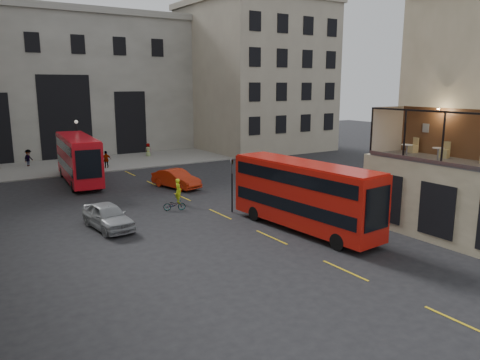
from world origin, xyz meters
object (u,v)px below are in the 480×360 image
pedestrian_c (106,160)px  cafe_table_mid (438,152)px  bus_far (78,157)px  car_a (108,216)px  cafe_chair_c (444,153)px  cyclist (178,191)px  bus_near (304,193)px  cafe_table_far (407,149)px  cafe_chair_d (413,148)px  pedestrian_d (148,150)px  traffic_light_near (232,179)px  bicycle (174,205)px  street_lamp_b (78,149)px  pedestrian_b (28,158)px  car_b (176,179)px

pedestrian_c → cafe_table_mid: size_ratio=2.39×
bus_far → car_a: bearing=-98.0°
cafe_table_mid → cafe_chair_c: bearing=22.0°
bus_far → pedestrian_c: size_ratio=5.67×
pedestrian_c → cafe_chair_c: cafe_chair_c is taller
cyclist → bus_near: bearing=-155.5°
cafe_table_far → cafe_chair_d: bearing=28.6°
pedestrian_c → pedestrian_d: size_ratio=1.13×
traffic_light_near → bicycle: size_ratio=2.43×
bus_far → street_lamp_b: bearing=76.0°
bicycle → cafe_chair_d: cafe_chair_d is taller
pedestrian_b → car_a: bearing=-134.4°
cyclist → pedestrian_d: (6.88, 23.08, -0.10)m
bus_far → pedestrian_d: size_ratio=6.39×
cafe_chair_c → pedestrian_d: bearing=95.1°
traffic_light_near → pedestrian_b: traffic_light_near is taller
pedestrian_b → bus_far: bearing=-122.9°
bus_near → bicycle: bus_near is taller
cafe_chair_c → cafe_chair_d: 2.46m
cyclist → pedestrian_d: size_ratio=1.11×
bus_far → car_b: bearing=-46.2°
bus_near → pedestrian_d: (3.30, 33.40, -1.53)m
car_a → bicycle: 5.64m
car_b → cyclist: bearing=-128.6°
car_b → pedestrian_d: 18.70m
pedestrian_b → pedestrian_c: bearing=-84.9°
pedestrian_b → pedestrian_c: size_ratio=1.00×
cafe_chair_c → cafe_table_mid: bearing=-158.0°
traffic_light_near → bus_near: 6.12m
pedestrian_c → cafe_table_far: bearing=99.0°
cafe_table_mid → pedestrian_b: bearing=111.8°
cafe_table_mid → cafe_chair_d: 3.62m
bus_near → pedestrian_b: (-10.46, 33.57, -1.42)m
cyclist → cafe_table_mid: (8.72, -15.72, 4.18)m
bus_far → cafe_table_far: cafe_table_far is taller
car_a → bus_far: bearing=76.5°
bicycle → pedestrian_c: (1.07, 19.32, 0.56)m
car_b → cyclist: 5.44m
cyclist → pedestrian_d: 24.09m
pedestrian_c → cafe_chair_c: 34.52m
street_lamp_b → bicycle: size_ratio=3.41×
street_lamp_b → pedestrian_b: 7.04m
bus_far → cafe_chair_d: (14.98, -24.44, 2.48)m
cafe_table_far → cafe_chair_d: cafe_chair_d is taller
cafe_chair_d → cyclist: bearing=130.0°
car_b → cafe_table_far: cafe_table_far is taller
bus_near → cafe_table_far: size_ratio=13.38×
bus_far → cafe_table_far: 28.78m
bus_far → car_a: 15.46m
pedestrian_d → bus_near: bearing=131.2°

